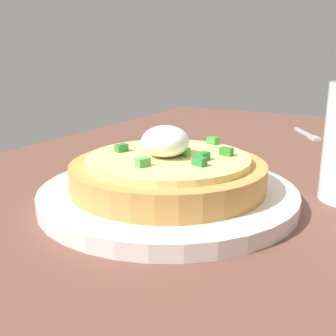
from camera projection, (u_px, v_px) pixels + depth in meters
The scene contains 4 objects.
dining_table at pixel (249, 206), 43.84cm from camera, with size 125.77×79.59×2.28cm, color brown.
plate at pixel (168, 194), 41.86cm from camera, with size 26.23×26.23×1.56cm, color silver.
pizza at pixel (168, 170), 41.16cm from camera, with size 19.81×19.81×6.40cm.
fork at pixel (308, 135), 74.53cm from camera, with size 9.87×6.54×0.50cm.
Camera 1 is at (40.19, 12.03, 17.14)cm, focal length 43.34 mm.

